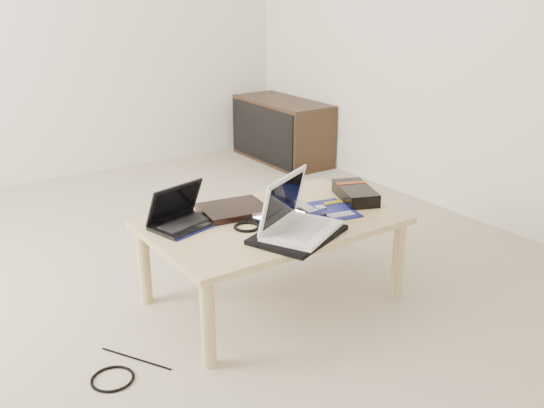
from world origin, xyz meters
TOP-DOWN VIEW (x-y plane):
  - ground at (0.00, 0.00)m, footprint 4.00×4.00m
  - coffee_table at (0.38, -0.45)m, footprint 1.10×0.70m
  - media_cabinet at (1.77, 1.45)m, footprint 0.41×0.90m
  - book at (0.28, -0.29)m, footprint 0.32×0.28m
  - netbook at (0.01, -0.30)m, footprint 0.31×0.26m
  - tablet at (0.42, -0.45)m, footprint 0.29×0.25m
  - remote at (0.58, -0.41)m, footprint 0.07×0.22m
  - neoprene_sleeve at (0.36, -0.68)m, footprint 0.45×0.40m
  - white_laptop at (0.36, -0.66)m, footprint 0.41×0.36m
  - motherboard at (0.66, -0.52)m, footprint 0.26×0.30m
  - gpu_box at (0.86, -0.46)m, footprint 0.24×0.33m
  - cable_coil at (0.23, -0.48)m, footprint 0.12×0.12m
  - floor_cable_coil at (-0.46, -0.63)m, footprint 0.18×0.18m
  - floor_cable_trail at (-0.34, -0.56)m, footprint 0.17×0.29m

SIDE VIEW (x-z plane):
  - ground at x=0.00m, z-range 0.00..0.00m
  - floor_cable_trail at x=-0.34m, z-range 0.00..0.01m
  - floor_cable_coil at x=-0.46m, z-range 0.00..0.01m
  - media_cabinet at x=1.77m, z-range 0.00..0.50m
  - coffee_table at x=0.38m, z-range 0.15..0.55m
  - motherboard at x=0.66m, z-range 0.40..0.41m
  - tablet at x=0.42m, z-range 0.40..0.41m
  - cable_coil at x=0.23m, z-range 0.40..0.41m
  - neoprene_sleeve at x=0.36m, z-range 0.40..0.42m
  - remote at x=0.58m, z-range 0.40..0.42m
  - book at x=0.28m, z-range 0.40..0.43m
  - gpu_box at x=0.86m, z-range 0.40..0.46m
  - netbook at x=0.01m, z-range 0.35..0.53m
  - white_laptop at x=0.36m, z-range 0.35..0.59m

